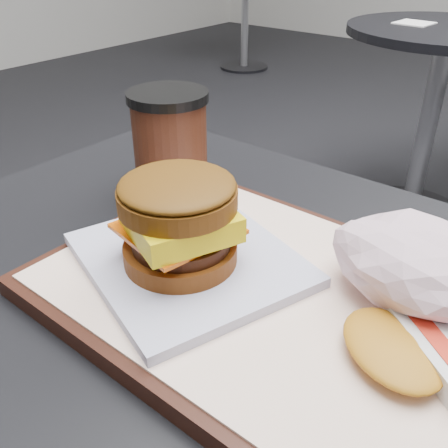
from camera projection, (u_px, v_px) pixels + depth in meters
customer_table at (241, 438)px, 0.53m from camera, size 0.80×0.60×0.77m
serving_tray at (264, 294)px, 0.43m from camera, size 0.38×0.28×0.02m
breakfast_sandwich at (182, 230)px, 0.43m from camera, size 0.23×0.22×0.09m
hash_brown at (424, 347)px, 0.35m from camera, size 0.14×0.13×0.02m
crumpled_wrapper at (422, 265)px, 0.40m from camera, size 0.14×0.11×0.06m
coffee_cup at (170, 141)px, 0.59m from camera, size 0.09×0.09×0.13m
neighbor_table at (437, 84)px, 1.84m from camera, size 0.70×0.70×0.75m
napkin at (414, 23)px, 1.78m from camera, size 0.13×0.13×0.00m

